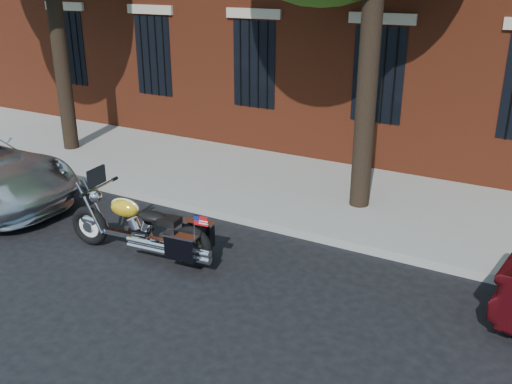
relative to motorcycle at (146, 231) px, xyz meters
The scene contains 4 objects.
ground 1.90m from the motorcycle, 16.06° to the left, with size 120.00×120.00×0.00m, color black.
curb 2.62m from the motorcycle, 46.85° to the left, with size 40.00×0.16×0.15m, color gray.
sidewalk 4.18m from the motorcycle, 64.83° to the left, with size 40.00×3.60×0.15m, color gray.
motorcycle is the anchor object (origin of this frame).
Camera 1 is at (3.71, -6.67, 4.23)m, focal length 40.00 mm.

